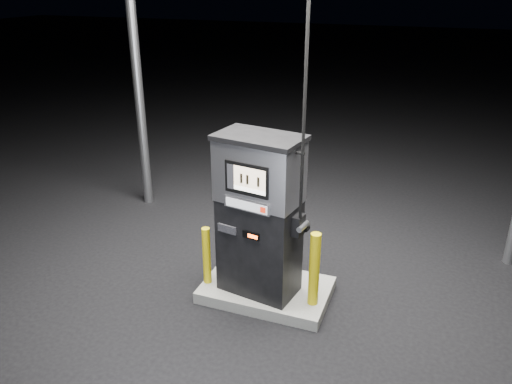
% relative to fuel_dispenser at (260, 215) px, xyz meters
% --- Properties ---
extents(ground, '(80.00, 80.00, 0.00)m').
position_rel_fuel_dispenser_xyz_m(ground, '(0.06, 0.10, -1.19)').
color(ground, black).
rests_on(ground, ground).
extents(pump_island, '(1.60, 1.00, 0.15)m').
position_rel_fuel_dispenser_xyz_m(pump_island, '(0.06, 0.10, -1.11)').
color(pump_island, '#5F5F5B').
rests_on(pump_island, ground).
extents(fuel_dispenser, '(1.15, 0.75, 4.19)m').
position_rel_fuel_dispenser_xyz_m(fuel_dispenser, '(0.00, 0.00, 0.00)').
color(fuel_dispenser, black).
rests_on(fuel_dispenser, pump_island).
extents(bollard_left, '(0.13, 0.13, 0.78)m').
position_rel_fuel_dispenser_xyz_m(bollard_left, '(-0.68, -0.09, -0.65)').
color(bollard_left, '#C8B30B').
rests_on(bollard_left, pump_island).
extents(bollard_right, '(0.15, 0.15, 0.94)m').
position_rel_fuel_dispenser_xyz_m(bollard_right, '(0.71, -0.06, -0.56)').
color(bollard_right, '#C8B30B').
rests_on(bollard_right, pump_island).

